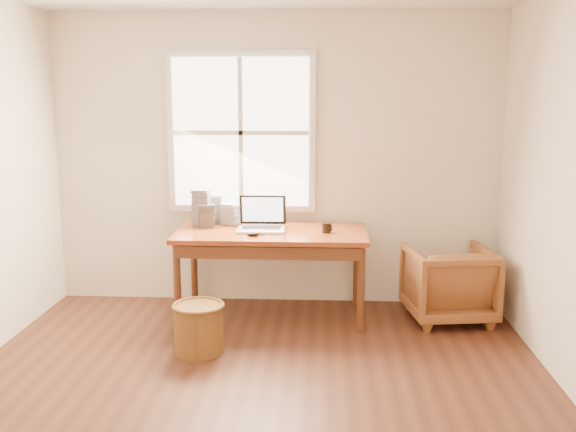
# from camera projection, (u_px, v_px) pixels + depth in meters

# --- Properties ---
(room_shell) EXTENTS (4.04, 4.54, 2.64)m
(room_shell) POSITION_uv_depth(u_px,v_px,m) (244.00, 194.00, 3.69)
(room_shell) COLOR #4D281A
(room_shell) RESTS_ON ground
(desk) EXTENTS (1.60, 0.80, 0.04)m
(desk) POSITION_uv_depth(u_px,v_px,m) (272.00, 233.00, 5.41)
(desk) COLOR brown
(desk) RESTS_ON room_shell
(armchair) EXTENTS (0.77, 0.78, 0.63)m
(armchair) POSITION_uv_depth(u_px,v_px,m) (449.00, 283.00, 5.40)
(armchair) COLOR brown
(armchair) RESTS_ON room_shell
(wicker_stool) EXTENTS (0.43, 0.43, 0.36)m
(wicker_stool) POSITION_uv_depth(u_px,v_px,m) (199.00, 329.00, 4.73)
(wicker_stool) COLOR brown
(wicker_stool) RESTS_ON room_shell
(laptop) EXTENTS (0.40, 0.42, 0.30)m
(laptop) POSITION_uv_depth(u_px,v_px,m) (261.00, 214.00, 5.37)
(laptop) COLOR silver
(laptop) RESTS_ON desk
(mouse) EXTENTS (0.12, 0.10, 0.04)m
(mouse) POSITION_uv_depth(u_px,v_px,m) (253.00, 234.00, 5.20)
(mouse) COLOR black
(mouse) RESTS_ON desk
(coffee_mug) EXTENTS (0.08, 0.08, 0.08)m
(coffee_mug) POSITION_uv_depth(u_px,v_px,m) (326.00, 228.00, 5.33)
(coffee_mug) COLOR black
(coffee_mug) RESTS_ON desk
(cd_stack_a) EXTENTS (0.16, 0.15, 0.25)m
(cd_stack_a) POSITION_uv_depth(u_px,v_px,m) (214.00, 209.00, 5.71)
(cd_stack_a) COLOR silver
(cd_stack_a) RESTS_ON desk
(cd_stack_b) EXTENTS (0.15, 0.14, 0.20)m
(cd_stack_b) POSITION_uv_depth(u_px,v_px,m) (207.00, 216.00, 5.54)
(cd_stack_b) COLOR #222227
(cd_stack_b) RESTS_ON desk
(cd_stack_c) EXTENTS (0.15, 0.14, 0.32)m
(cd_stack_c) POSITION_uv_depth(u_px,v_px,m) (202.00, 208.00, 5.59)
(cd_stack_c) COLOR #A3A2B0
(cd_stack_c) RESTS_ON desk
(cd_stack_d) EXTENTS (0.20, 0.19, 0.19)m
(cd_stack_d) POSITION_uv_depth(u_px,v_px,m) (231.00, 214.00, 5.64)
(cd_stack_d) COLOR silver
(cd_stack_d) RESTS_ON desk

